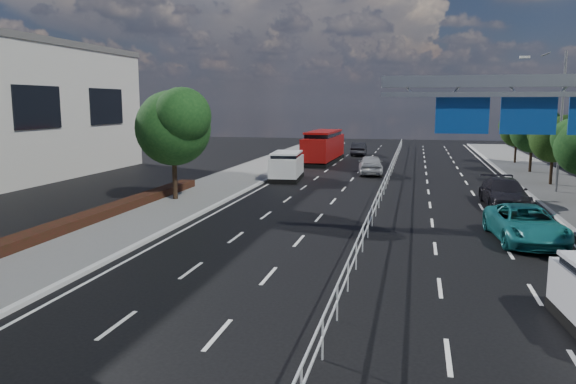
% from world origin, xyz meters
% --- Properties ---
extents(ground, '(160.00, 160.00, 0.00)m').
position_xyz_m(ground, '(0.00, 0.00, 0.00)').
color(ground, black).
rests_on(ground, ground).
extents(kerb_near, '(0.25, 140.00, 0.15)m').
position_xyz_m(kerb_near, '(-9.00, 0.00, 0.07)').
color(kerb_near, silver).
rests_on(kerb_near, ground).
extents(median_fence, '(0.05, 85.00, 1.02)m').
position_xyz_m(median_fence, '(0.00, 22.50, 0.53)').
color(median_fence, silver).
rests_on(median_fence, ground).
extents(hedge_near, '(1.00, 36.00, 0.44)m').
position_xyz_m(hedge_near, '(-13.30, 5.00, 0.36)').
color(hedge_near, black).
rests_on(hedge_near, sidewalk_near).
extents(overhead_gantry, '(10.24, 0.38, 7.45)m').
position_xyz_m(overhead_gantry, '(6.74, 10.05, 5.61)').
color(overhead_gantry, gray).
rests_on(overhead_gantry, ground).
extents(streetlight_far, '(2.78, 2.40, 9.00)m').
position_xyz_m(streetlight_far, '(10.50, 26.00, 5.21)').
color(streetlight_far, gray).
rests_on(streetlight_far, ground).
extents(near_tree_back, '(4.84, 4.51, 6.69)m').
position_xyz_m(near_tree_back, '(-11.94, 17.97, 4.61)').
color(near_tree_back, black).
rests_on(near_tree_back, ground).
extents(far_tree_f, '(3.52, 3.28, 5.02)m').
position_xyz_m(far_tree_f, '(11.24, 29.48, 3.49)').
color(far_tree_f, black).
rests_on(far_tree_f, ground).
extents(far_tree_g, '(3.96, 3.69, 5.45)m').
position_xyz_m(far_tree_g, '(11.25, 36.98, 3.75)').
color(far_tree_g, black).
rests_on(far_tree_g, ground).
extents(far_tree_h, '(3.41, 3.18, 4.91)m').
position_xyz_m(far_tree_h, '(11.24, 44.48, 3.42)').
color(far_tree_h, black).
rests_on(far_tree_h, ground).
extents(white_minivan, '(2.54, 5.08, 2.13)m').
position_xyz_m(white_minivan, '(-7.65, 28.65, 1.05)').
color(white_minivan, black).
rests_on(white_minivan, ground).
extents(red_bus, '(2.79, 10.47, 3.11)m').
position_xyz_m(red_bus, '(-6.98, 41.84, 1.62)').
color(red_bus, black).
rests_on(red_bus, ground).
extents(near_car_silver, '(2.42, 4.96, 1.63)m').
position_xyz_m(near_car_silver, '(-1.67, 33.37, 0.81)').
color(near_car_silver, '#989A9F').
rests_on(near_car_silver, ground).
extents(near_car_dark, '(1.65, 4.43, 1.45)m').
position_xyz_m(near_car_dark, '(-4.33, 50.22, 0.72)').
color(near_car_dark, black).
rests_on(near_car_dark, ground).
extents(parked_car_teal, '(3.05, 5.68, 1.52)m').
position_xyz_m(parked_car_teal, '(6.50, 12.00, 0.76)').
color(parked_car_teal, '#196E72').
rests_on(parked_car_teal, ground).
extents(parked_car_dark, '(2.47, 5.50, 1.57)m').
position_xyz_m(parked_car_dark, '(6.85, 20.49, 0.78)').
color(parked_car_dark, black).
rests_on(parked_car_dark, ground).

